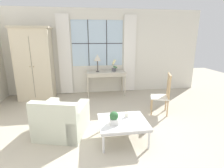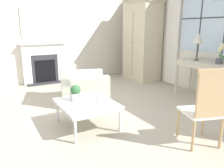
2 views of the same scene
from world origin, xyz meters
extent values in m
plane|color=#B2A893|center=(0.00, 0.00, 0.00)|extent=(14.00, 14.00, 0.00)
cube|color=silver|center=(0.00, 3.03, 1.40)|extent=(7.20, 0.06, 2.80)
cube|color=silver|center=(0.00, 3.00, 1.69)|extent=(1.69, 0.01, 1.49)
cube|color=#2D2D33|center=(-0.30, 2.99, 1.69)|extent=(0.02, 0.02, 1.49)
cube|color=#2D2D33|center=(0.00, 2.99, 1.69)|extent=(1.69, 0.02, 0.02)
cube|color=white|center=(-1.09, 2.95, 1.31)|extent=(0.41, 0.06, 2.59)
cube|color=silver|center=(-3.03, 0.60, 1.40)|extent=(0.06, 7.20, 2.80)
cube|color=#2D2D33|center=(-2.83, 0.04, 0.02)|extent=(0.34, 1.00, 0.04)
cube|color=white|center=(-2.91, 0.04, 0.53)|extent=(0.18, 1.11, 1.06)
cube|color=white|center=(-2.88, 0.04, 1.08)|extent=(0.24, 1.19, 0.04)
cube|color=black|center=(-2.81, 0.04, 0.35)|extent=(0.02, 0.53, 0.58)
cube|color=#2D2D33|center=(-2.82, 0.04, 0.41)|extent=(0.01, 0.69, 0.74)
cube|color=white|center=(-2.98, 0.04, 1.55)|extent=(0.04, 0.99, 0.93)
cube|color=silver|center=(-2.96, 0.04, 1.55)|extent=(0.01, 0.91, 0.85)
cube|color=beige|center=(-1.96, 2.63, 1.07)|extent=(1.03, 0.65, 2.14)
cube|color=#BCAE92|center=(-1.96, 2.63, 2.17)|extent=(1.11, 0.71, 0.06)
cube|color=gray|center=(-1.96, 2.30, 1.03)|extent=(0.01, 0.01, 1.80)
sphere|color=#997F4C|center=(-2.01, 2.29, 1.07)|extent=(0.03, 0.03, 0.03)
sphere|color=#997F4C|center=(-1.91, 2.29, 1.07)|extent=(0.03, 0.03, 0.03)
cube|color=beige|center=(0.24, 2.66, 0.78)|extent=(1.29, 0.55, 0.03)
cube|color=beige|center=(0.24, 2.66, 0.72)|extent=(1.24, 0.53, 0.10)
cylinder|color=beige|center=(-0.37, 2.43, 0.38)|extent=(0.04, 0.04, 0.77)
cylinder|color=beige|center=(-0.37, 2.90, 0.38)|extent=(0.04, 0.04, 0.77)
cylinder|color=#4C4742|center=(-0.04, 2.64, 0.81)|extent=(0.11, 0.11, 0.02)
cylinder|color=#4C4742|center=(-0.04, 2.64, 0.99)|extent=(0.04, 0.04, 0.34)
cone|color=beige|center=(-0.04, 2.64, 1.27)|extent=(0.23, 0.23, 0.21)
cylinder|color=#4C4C51|center=(0.50, 2.64, 0.85)|extent=(0.14, 0.14, 0.11)
cylinder|color=#336638|center=(0.50, 2.64, 1.04)|extent=(0.01, 0.01, 0.28)
cube|color=#336638|center=(0.54, 2.64, 0.94)|extent=(0.14, 0.02, 0.09)
sphere|color=beige|center=(0.48, 2.65, 1.05)|extent=(0.08, 0.08, 0.08)
sphere|color=beige|center=(0.50, 2.65, 1.10)|extent=(0.08, 0.08, 0.08)
sphere|color=beige|center=(0.53, 2.65, 1.15)|extent=(0.08, 0.08, 0.08)
cube|color=beige|center=(-0.91, 0.35, 0.22)|extent=(1.11, 1.11, 0.45)
cube|color=beige|center=(-1.01, -0.01, 0.62)|extent=(0.90, 0.40, 0.35)
cube|color=beige|center=(-1.25, 0.45, 0.29)|extent=(0.44, 0.92, 0.59)
cube|color=beige|center=(-0.58, 0.26, 0.29)|extent=(0.44, 0.92, 0.59)
cube|color=white|center=(1.42, 0.99, 0.43)|extent=(0.56, 0.56, 0.03)
cube|color=tan|center=(1.61, 0.92, 0.72)|extent=(0.17, 0.39, 0.54)
cube|color=tan|center=(1.61, 0.92, 1.01)|extent=(0.18, 0.42, 0.05)
cylinder|color=tan|center=(1.18, 0.87, 0.21)|extent=(0.04, 0.04, 0.41)
cylinder|color=tan|center=(1.30, 1.23, 0.21)|extent=(0.04, 0.04, 0.41)
cylinder|color=tan|center=(1.54, 0.74, 0.21)|extent=(0.04, 0.04, 0.41)
cylinder|color=tan|center=(1.66, 1.10, 0.21)|extent=(0.04, 0.04, 0.41)
cube|color=silver|center=(0.24, -0.09, 0.38)|extent=(0.90, 0.79, 0.03)
cube|color=beige|center=(0.24, -0.09, 0.35)|extent=(0.88, 0.77, 0.04)
cylinder|color=silver|center=(-0.16, -0.43, 0.18)|extent=(0.04, 0.04, 0.37)
cylinder|color=silver|center=(0.64, -0.43, 0.18)|extent=(0.04, 0.04, 0.37)
cylinder|color=silver|center=(-0.16, 0.26, 0.18)|extent=(0.04, 0.04, 0.37)
cylinder|color=silver|center=(0.64, 0.26, 0.18)|extent=(0.04, 0.04, 0.37)
cube|color=white|center=(0.06, -0.19, 0.45)|extent=(0.15, 0.15, 0.11)
sphere|color=#336638|center=(0.06, -0.19, 0.56)|extent=(0.16, 0.16, 0.16)
cylinder|color=silver|center=(0.34, 0.05, 0.40)|extent=(0.10, 0.10, 0.01)
cylinder|color=white|center=(0.34, 0.05, 0.45)|extent=(0.07, 0.07, 0.09)
cylinder|color=black|center=(0.34, 0.05, 0.50)|extent=(0.00, 0.00, 0.01)
camera|label=1|loc=(-0.39, -2.99, 1.92)|focal=28.00mm
camera|label=2|loc=(3.12, -1.32, 1.48)|focal=35.00mm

